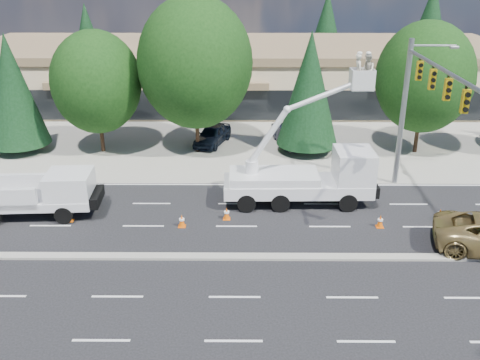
{
  "coord_description": "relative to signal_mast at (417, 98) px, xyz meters",
  "views": [
    {
      "loc": [
        0.35,
        -22.15,
        13.46
      ],
      "look_at": [
        0.18,
        3.92,
        2.4
      ],
      "focal_mm": 40.0,
      "sensor_mm": 36.0,
      "label": 1
    }
  ],
  "objects": [
    {
      "name": "tree_front_e",
      "position": [
        -5.03,
        7.96,
        -1.38
      ],
      "size": [
        4.42,
        4.42,
        8.72
      ],
      "color": "#332114",
      "rests_on": "ground"
    },
    {
      "name": "tree_front_b",
      "position": [
        -26.03,
        7.96,
        -1.47
      ],
      "size": [
        4.34,
        4.34,
        8.55
      ],
      "color": "#332114",
      "rests_on": "ground"
    },
    {
      "name": "tree_back_b",
      "position": [
        -14.03,
        34.96,
        -0.79
      ],
      "size": [
        4.98,
        4.98,
        9.82
      ],
      "color": "#332114",
      "rests_on": "ground"
    },
    {
      "name": "traffic_cone_a",
      "position": [
        -19.15,
        -3.27,
        -5.72
      ],
      "size": [
        0.4,
        0.4,
        0.7
      ],
      "color": "#E45707",
      "rests_on": "ground"
    },
    {
      "name": "tree_front_c",
      "position": [
        -20.03,
        7.96,
        -0.91
      ],
      "size": [
        6.33,
        6.33,
        8.79
      ],
      "color": "#332114",
      "rests_on": "ground"
    },
    {
      "name": "tree_back_a",
      "position": [
        -28.03,
        34.96,
        -1.6
      ],
      "size": [
        4.21,
        4.21,
        8.3
      ],
      "color": "#332114",
      "rests_on": "ground"
    },
    {
      "name": "ground",
      "position": [
        -10.03,
        -7.04,
        -6.06
      ],
      "size": [
        140.0,
        140.0,
        0.0
      ],
      "primitive_type": "plane",
      "color": "black",
      "rests_on": "ground"
    },
    {
      "name": "concrete_apron",
      "position": [
        -10.03,
        12.96,
        -6.05
      ],
      "size": [
        140.0,
        22.0,
        0.01
      ],
      "primitive_type": "cube",
      "color": "gray",
      "rests_on": "ground"
    },
    {
      "name": "tree_back_d",
      "position": [
        11.97,
        34.96,
        -0.34
      ],
      "size": [
        5.41,
        5.41,
        10.66
      ],
      "color": "#332114",
      "rests_on": "ground"
    },
    {
      "name": "strip_mall",
      "position": [
        -10.03,
        22.93,
        -3.23
      ],
      "size": [
        50.4,
        15.4,
        5.5
      ],
      "color": "tan",
      "rests_on": "ground"
    },
    {
      "name": "bucket_truck",
      "position": [
        -5.63,
        -0.83,
        -4.11
      ],
      "size": [
        9.23,
        2.89,
        8.75
      ],
      "rotation": [
        0.0,
        0.0,
        0.02
      ],
      "color": "silver",
      "rests_on": "ground"
    },
    {
      "name": "parked_car_west",
      "position": [
        -12.03,
        9.59,
        -5.3
      ],
      "size": [
        3.1,
        4.77,
        1.51
      ],
      "primitive_type": "imported",
      "rotation": [
        0.0,
        0.0,
        -0.32
      ],
      "color": "black",
      "rests_on": "ground"
    },
    {
      "name": "traffic_cone_b",
      "position": [
        -12.95,
        -3.87,
        -5.72
      ],
      "size": [
        0.4,
        0.4,
        0.7
      ],
      "color": "#E45707",
      "rests_on": "ground"
    },
    {
      "name": "tree_front_d",
      "position": [
        -13.03,
        7.96,
        0.44
      ],
      "size": [
        8.0,
        8.0,
        11.1
      ],
      "color": "#332114",
      "rests_on": "ground"
    },
    {
      "name": "tree_front_f",
      "position": [
        2.97,
        7.96,
        -0.54
      ],
      "size": [
        6.79,
        6.79,
        9.43
      ],
      "color": "#332114",
      "rests_on": "ground"
    },
    {
      "name": "utility_pickup",
      "position": [
        -20.77,
        -2.52,
        -5.03
      ],
      "size": [
        6.64,
        2.89,
        2.49
      ],
      "rotation": [
        0.0,
        0.0,
        0.06
      ],
      "color": "silver",
      "rests_on": "ground"
    },
    {
      "name": "traffic_cone_d",
      "position": [
        -2.38,
        -3.86,
        -5.72
      ],
      "size": [
        0.4,
        0.4,
        0.7
      ],
      "color": "#E45707",
      "rests_on": "ground"
    },
    {
      "name": "traffic_cone_c",
      "position": [
        -10.58,
        -2.98,
        -5.72
      ],
      "size": [
        0.4,
        0.4,
        0.7
      ],
      "color": "#E45707",
      "rests_on": "ground"
    },
    {
      "name": "signal_mast",
      "position": [
        0.0,
        0.0,
        0.0
      ],
      "size": [
        2.76,
        10.16,
        9.0
      ],
      "color": "gray",
      "rests_on": "ground"
    },
    {
      "name": "parked_car_east",
      "position": [
        -6.17,
        9.52,
        -5.31
      ],
      "size": [
        2.63,
        4.77,
        1.49
      ],
      "primitive_type": "imported",
      "rotation": [
        0.0,
        0.0,
        0.25
      ],
      "color": "black",
      "rests_on": "ground"
    },
    {
      "name": "road_median",
      "position": [
        -10.03,
        -7.04,
        -6.0
      ],
      "size": [
        120.0,
        0.55,
        0.12
      ],
      "primitive_type": "cube",
      "color": "gray",
      "rests_on": "ground"
    },
    {
      "name": "traffic_cone_e",
      "position": [
        1.07,
        -3.05,
        -5.72
      ],
      "size": [
        0.4,
        0.4,
        0.7
      ],
      "color": "#E45707",
      "rests_on": "ground"
    },
    {
      "name": "tree_back_c",
      "position": [
        -0.03,
        34.96,
        -0.87
      ],
      "size": [
        4.9,
        4.9,
        9.67
      ],
      "color": "#332114",
      "rests_on": "ground"
    }
  ]
}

